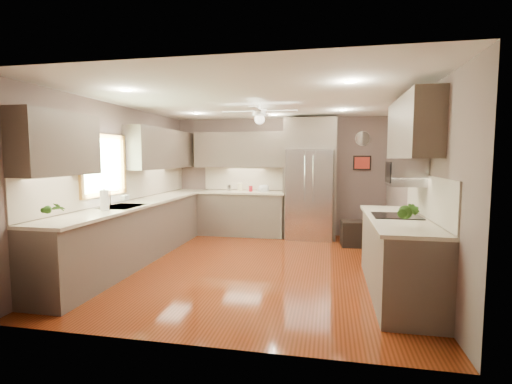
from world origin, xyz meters
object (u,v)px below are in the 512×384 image
(canister_b, at_px, (229,188))
(stool, at_px, (353,233))
(bowl, at_px, (264,190))
(microwave, at_px, (405,172))
(canister_d, at_px, (251,189))
(soap_bottle, at_px, (126,197))
(potted_plant_left, at_px, (54,209))
(canister_c, at_px, (240,187))
(potted_plant_right, at_px, (408,212))
(paper_towel, at_px, (104,200))
(refrigerator, at_px, (310,181))

(canister_b, relative_size, stool, 0.27)
(stool, bearing_deg, canister_b, 167.19)
(bowl, height_order, microwave, microwave)
(canister_d, distance_m, soap_bottle, 2.79)
(potted_plant_left, bearing_deg, canister_c, 74.10)
(potted_plant_left, height_order, potted_plant_right, potted_plant_right)
(potted_plant_left, height_order, paper_towel, paper_towel)
(canister_c, relative_size, potted_plant_right, 0.49)
(canister_c, relative_size, soap_bottle, 0.88)
(refrigerator, bearing_deg, microwave, -63.91)
(canister_d, distance_m, microwave, 3.79)
(canister_c, relative_size, stool, 0.33)
(potted_plant_right, height_order, refrigerator, refrigerator)
(canister_b, bearing_deg, potted_plant_left, -103.22)
(potted_plant_left, distance_m, potted_plant_right, 3.88)
(canister_b, height_order, paper_towel, paper_towel)
(refrigerator, distance_m, paper_towel, 4.07)
(potted_plant_left, relative_size, bowl, 1.27)
(soap_bottle, xyz_separation_m, bowl, (1.81, 2.33, -0.06))
(potted_plant_right, height_order, stool, potted_plant_right)
(microwave, bearing_deg, potted_plant_right, -98.18)
(canister_b, xyz_separation_m, paper_towel, (-0.91, -3.13, 0.07))
(soap_bottle, bearing_deg, canister_c, 61.77)
(potted_plant_left, distance_m, paper_towel, 0.91)
(canister_c, height_order, potted_plant_left, potted_plant_left)
(potted_plant_right, bearing_deg, potted_plant_left, -174.24)
(canister_d, relative_size, bowl, 0.52)
(canister_b, height_order, potted_plant_right, potted_plant_right)
(potted_plant_right, distance_m, paper_towel, 3.86)
(bowl, xyz_separation_m, paper_towel, (-1.66, -3.14, 0.11))
(bowl, bearing_deg, microwave, -50.11)
(canister_d, height_order, microwave, microwave)
(canister_d, distance_m, potted_plant_left, 4.29)
(canister_d, relative_size, potted_plant_right, 0.37)
(refrigerator, bearing_deg, canister_b, 179.07)
(canister_d, bearing_deg, stool, -15.63)
(canister_c, distance_m, stool, 2.55)
(canister_c, bearing_deg, microwave, -44.79)
(potted_plant_right, bearing_deg, canister_c, 125.89)
(bowl, height_order, refrigerator, refrigerator)
(potted_plant_left, height_order, stool, potted_plant_left)
(canister_c, height_order, potted_plant_right, potted_plant_right)
(canister_b, height_order, canister_c, canister_c)
(soap_bottle, bearing_deg, microwave, -5.69)
(refrigerator, distance_m, stool, 1.38)
(potted_plant_right, distance_m, stool, 3.21)
(microwave, bearing_deg, canister_c, 135.21)
(paper_towel, bearing_deg, potted_plant_right, -7.72)
(canister_d, xyz_separation_m, potted_plant_left, (-1.42, -4.04, 0.09))
(canister_b, bearing_deg, bowl, 0.54)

